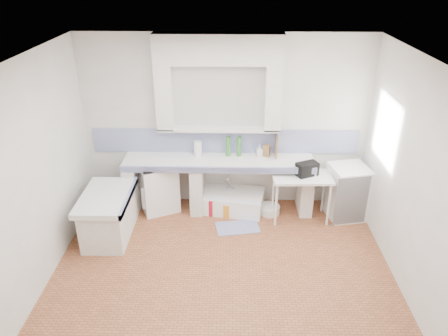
{
  "coord_description": "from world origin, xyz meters",
  "views": [
    {
      "loc": [
        0.11,
        -4.37,
        3.76
      ],
      "look_at": [
        0.0,
        1.0,
        1.1
      ],
      "focal_mm": 34.21,
      "sensor_mm": 36.0,
      "label": 1
    }
  ],
  "objects_px": {
    "sink": "(228,201)",
    "side_table": "(300,197)",
    "fridge": "(347,192)",
    "stove": "(158,187)"
  },
  "relations": [
    {
      "from": "side_table",
      "to": "fridge",
      "type": "relative_size",
      "value": 1.05
    },
    {
      "from": "sink",
      "to": "side_table",
      "type": "bearing_deg",
      "value": -2.66
    },
    {
      "from": "stove",
      "to": "side_table",
      "type": "height_order",
      "value": "stove"
    },
    {
      "from": "sink",
      "to": "stove",
      "type": "bearing_deg",
      "value": -169.13
    },
    {
      "from": "side_table",
      "to": "fridge",
      "type": "height_order",
      "value": "fridge"
    },
    {
      "from": "fridge",
      "to": "sink",
      "type": "bearing_deg",
      "value": 163.53
    },
    {
      "from": "sink",
      "to": "side_table",
      "type": "height_order",
      "value": "side_table"
    },
    {
      "from": "sink",
      "to": "fridge",
      "type": "height_order",
      "value": "fridge"
    },
    {
      "from": "sink",
      "to": "side_table",
      "type": "xyz_separation_m",
      "value": [
        1.14,
        -0.26,
        0.24
      ]
    },
    {
      "from": "stove",
      "to": "fridge",
      "type": "height_order",
      "value": "fridge"
    }
  ]
}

